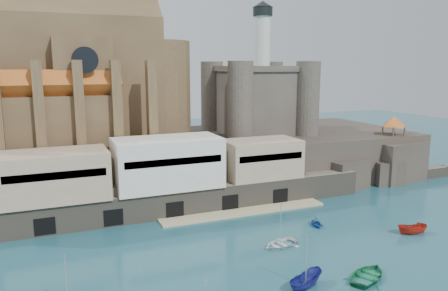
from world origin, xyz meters
name	(u,v)px	position (x,y,z in m)	size (l,w,h in m)	color
ground	(288,255)	(0.00, 0.00, 0.00)	(300.00, 300.00, 0.00)	#1A4A58
promontory	(193,161)	(-0.19, 39.37, 4.92)	(100.00, 36.00, 10.00)	#2C2521
quay	(167,178)	(-10.19, 23.07, 6.07)	(70.00, 12.00, 13.05)	#696254
church	(69,81)	(-24.13, 41.85, 22.13)	(47.00, 25.93, 30.51)	brown
castle_keep	(258,96)	(16.08, 41.08, 18.31)	(21.20, 21.20, 29.30)	#443E36
rock_outcrop	(392,161)	(42.00, 25.84, 4.02)	(14.50, 10.50, 8.70)	#2C2521
pavilion	(394,123)	(42.00, 26.00, 12.73)	(6.40, 6.40, 5.40)	brown
boat_2	(305,287)	(-2.58, -8.26, 0.00)	(2.01, 2.07, 5.35)	navy
boat_3	(368,278)	(5.55, -9.30, 0.00)	(4.76, 1.38, 6.66)	#177741
boat_5	(412,234)	(21.30, -0.65, 0.00)	(1.85, 1.90, 4.91)	#AE2516
boat_6	(280,246)	(0.62, 3.14, 0.00)	(4.06, 1.18, 5.68)	white
boat_7	(316,226)	(9.72, 7.67, 0.00)	(2.86, 1.75, 3.31)	#194298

